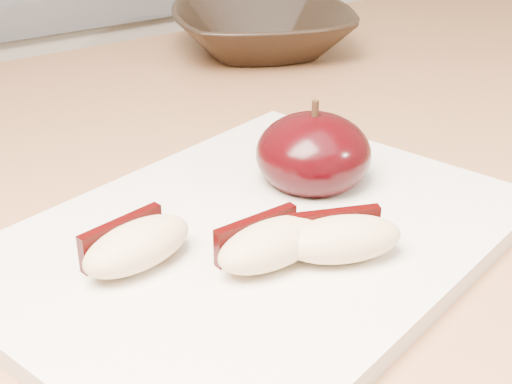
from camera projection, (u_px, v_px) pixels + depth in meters
cutting_board at (256, 239)px, 0.41m from camera, size 0.36×0.30×0.01m
apple_half at (313, 154)px, 0.46m from camera, size 0.08×0.08×0.06m
apple_wedge_a at (136, 245)px, 0.37m from camera, size 0.07×0.04×0.02m
apple_wedge_b at (270, 243)px, 0.38m from camera, size 0.07×0.04×0.02m
apple_wedge_c at (341, 238)px, 0.38m from camera, size 0.07×0.05×0.02m
bowl at (262, 30)px, 0.76m from camera, size 0.25×0.25×0.05m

